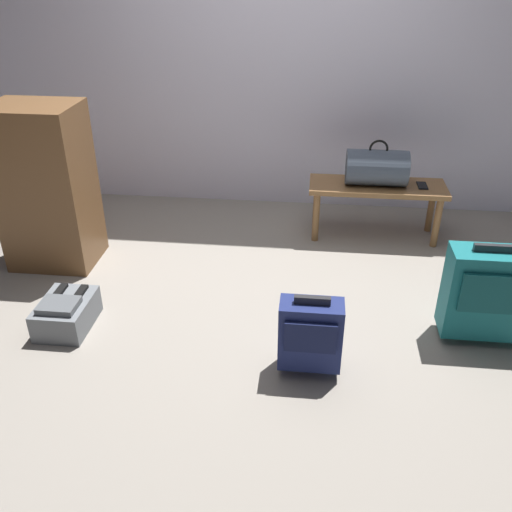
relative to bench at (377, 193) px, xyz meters
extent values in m
plane|color=gray|center=(-0.77, -0.99, -0.35)|extent=(6.60, 6.60, 0.00)
cube|color=silver|center=(-0.77, 0.61, 1.05)|extent=(6.00, 0.10, 2.80)
cube|color=olive|center=(0.00, 0.00, 0.05)|extent=(1.00, 0.36, 0.04)
cylinder|color=olive|center=(-0.44, -0.13, -0.16)|extent=(0.05, 0.05, 0.38)
cylinder|color=olive|center=(0.44, -0.13, -0.16)|extent=(0.05, 0.05, 0.38)
cylinder|color=olive|center=(-0.44, 0.13, -0.16)|extent=(0.05, 0.05, 0.38)
cylinder|color=olive|center=(0.44, 0.13, -0.16)|extent=(0.05, 0.05, 0.38)
cylinder|color=#475160|center=(-0.02, 0.00, 0.20)|extent=(0.44, 0.26, 0.26)
torus|color=black|center=(-0.02, 0.00, 0.34)|extent=(0.14, 0.02, 0.14)
cube|color=black|center=(0.32, 0.00, 0.07)|extent=(0.07, 0.14, 0.01)
cube|color=black|center=(0.32, 0.00, 0.07)|extent=(0.06, 0.13, 0.00)
cube|color=#14666B|center=(0.51, -1.24, -0.05)|extent=(0.48, 0.21, 0.51)
cube|color=#0E474A|center=(0.51, -1.35, 0.01)|extent=(0.38, 0.02, 0.23)
cube|color=#262628|center=(0.51, -1.24, 0.22)|extent=(0.27, 0.03, 0.04)
cylinder|color=black|center=(0.34, -1.16, -0.33)|extent=(0.02, 0.05, 0.05)
cylinder|color=black|center=(0.68, -1.16, -0.33)|extent=(0.02, 0.05, 0.05)
cube|color=navy|center=(-0.45, -1.62, -0.12)|extent=(0.32, 0.16, 0.37)
cube|color=#11183E|center=(-0.45, -1.72, -0.07)|extent=(0.26, 0.02, 0.17)
cube|color=#262628|center=(-0.45, -1.62, 0.09)|extent=(0.18, 0.03, 0.04)
cylinder|color=black|center=(-0.56, -1.57, -0.33)|extent=(0.02, 0.05, 0.05)
cylinder|color=black|center=(-0.34, -1.57, -0.33)|extent=(0.02, 0.05, 0.05)
cube|color=slate|center=(-1.86, -1.39, -0.27)|extent=(0.28, 0.38, 0.17)
cube|color=#515559|center=(-1.86, -1.45, -0.16)|extent=(0.21, 0.17, 0.04)
cube|color=black|center=(-1.92, -1.32, -0.17)|extent=(0.04, 0.19, 0.02)
cube|color=black|center=(-1.80, -1.32, -0.17)|extent=(0.04, 0.19, 0.02)
cube|color=brown|center=(-2.24, -0.63, 0.20)|extent=(0.56, 0.44, 1.10)
camera|label=1|loc=(-0.48, -3.89, 1.59)|focal=38.79mm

